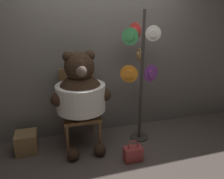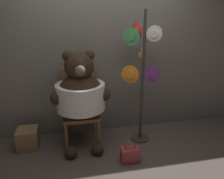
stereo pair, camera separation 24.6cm
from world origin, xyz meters
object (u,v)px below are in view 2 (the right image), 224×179
Objects in this scene: teddy_bear at (81,93)px; hat_display_rack at (141,71)px; chair at (80,104)px; handbag_on_ground at (130,154)px.

hat_display_rack is at bearing 2.27° from teddy_bear.
handbag_on_ground is (0.58, -0.71, -0.47)m from chair.
teddy_bear is 0.91m from hat_display_rack.
chair is at bearing 129.08° from handbag_on_ground.
chair reaches higher than handbag_on_ground.
hat_display_rack is at bearing -10.14° from chair.
handbag_on_ground is (0.57, -0.52, -0.70)m from teddy_bear.
teddy_bear reaches higher than handbag_on_ground.
chair is 1.02m from hat_display_rack.
hat_display_rack is at bearing 61.62° from handbag_on_ground.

